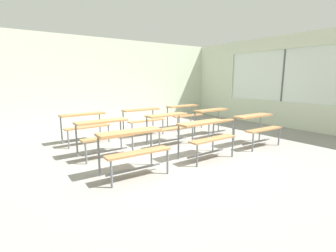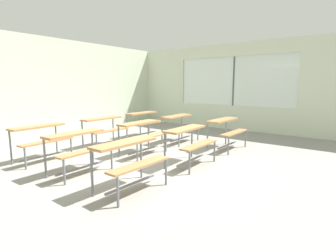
{
  "view_description": "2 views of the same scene",
  "coord_description": "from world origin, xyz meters",
  "views": [
    {
      "loc": [
        -2.92,
        -4.13,
        1.61
      ],
      "look_at": [
        0.49,
        0.74,
        0.46
      ],
      "focal_mm": 26.38,
      "sensor_mm": 36.0,
      "label": 1
    },
    {
      "loc": [
        -3.8,
        -3.3,
        1.6
      ],
      "look_at": [
        1.03,
        0.38,
        0.63
      ],
      "focal_mm": 28.0,
      "sensor_mm": 36.0,
      "label": 2
    }
  ],
  "objects": [
    {
      "name": "desk_bench_r2c0",
      "position": [
        -1.14,
        2.07,
        0.56
      ],
      "size": [
        1.12,
        0.64,
        0.74
      ],
      "rotation": [
        0.0,
        0.0,
        0.04
      ],
      "color": "#A87547",
      "rests_on": "ground"
    },
    {
      "name": "desk_bench_r0c2",
      "position": [
        2.17,
        -0.58,
        0.56
      ],
      "size": [
        1.11,
        0.61,
        0.74
      ],
      "rotation": [
        0.0,
        0.0,
        -0.02
      ],
      "color": "#A87547",
      "rests_on": "ground"
    },
    {
      "name": "desk_bench_r2c2",
      "position": [
        2.11,
        2.12,
        0.56
      ],
      "size": [
        1.1,
        0.6,
        0.74
      ],
      "rotation": [
        0.0,
        0.0,
        -0.0
      ],
      "color": "#A87547",
      "rests_on": "ground"
    },
    {
      "name": "wall_right",
      "position": [
        5.0,
        -0.13,
        1.45
      ],
      "size": [
        0.12,
        9.0,
        3.0
      ],
      "color": "beige",
      "rests_on": "ground"
    },
    {
      "name": "desk_bench_r1c2",
      "position": [
        2.12,
        0.79,
        0.56
      ],
      "size": [
        1.12,
        0.62,
        0.74
      ],
      "rotation": [
        0.0,
        0.0,
        0.03
      ],
      "color": "#A87547",
      "rests_on": "ground"
    },
    {
      "name": "desk_bench_r0c0",
      "position": [
        -1.12,
        -0.53,
        0.56
      ],
      "size": [
        1.11,
        0.61,
        0.74
      ],
      "rotation": [
        0.0,
        0.0,
        -0.02
      ],
      "color": "#A87547",
      "rests_on": "ground"
    },
    {
      "name": "desk_bench_r0c1",
      "position": [
        0.51,
        -0.57,
        0.56
      ],
      "size": [
        1.11,
        0.62,
        0.74
      ],
      "rotation": [
        0.0,
        0.0,
        0.02
      ],
      "color": "#A87547",
      "rests_on": "ground"
    },
    {
      "name": "desk_bench_r1c0",
      "position": [
        -1.13,
        0.76,
        0.56
      ],
      "size": [
        1.12,
        0.62,
        0.74
      ],
      "rotation": [
        0.0,
        0.0,
        0.03
      ],
      "color": "#A87547",
      "rests_on": "ground"
    },
    {
      "name": "ground",
      "position": [
        0.0,
        0.0,
        -0.03
      ],
      "size": [
        10.0,
        9.0,
        0.05
      ],
      "primitive_type": "cube",
      "color": "gray"
    },
    {
      "name": "desk_bench_r1c1",
      "position": [
        0.54,
        0.74,
        0.56
      ],
      "size": [
        1.11,
        0.61,
        0.74
      ],
      "rotation": [
        0.0,
        0.0,
        0.02
      ],
      "color": "#A87547",
      "rests_on": "ground"
    },
    {
      "name": "wall_back",
      "position": [
        0.0,
        4.5,
        1.5
      ],
      "size": [
        10.0,
        0.12,
        3.0
      ],
      "primitive_type": "cube",
      "color": "beige",
      "rests_on": "ground"
    },
    {
      "name": "desk_bench_r2c1",
      "position": [
        0.52,
        2.06,
        0.56
      ],
      "size": [
        1.1,
        0.59,
        0.74
      ],
      "rotation": [
        0.0,
        0.0,
        0.0
      ],
      "color": "#A87547",
      "rests_on": "ground"
    }
  ]
}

